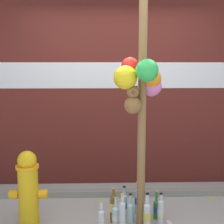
{
  "coord_description": "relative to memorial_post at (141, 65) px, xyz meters",
  "views": [
    {
      "loc": [
        -0.17,
        -2.92,
        1.72
      ],
      "look_at": [
        -0.08,
        0.25,
        1.23
      ],
      "focal_mm": 50.22,
      "sensor_mm": 36.0,
      "label": 1
    }
  ],
  "objects": [
    {
      "name": "building_wall",
      "position": [
        -0.21,
        1.31,
        -0.19
      ],
      "size": [
        10.0,
        0.21,
        3.05
      ],
      "color": "#561E19",
      "rests_on": "ground_plane"
    },
    {
      "name": "curb_strip",
      "position": [
        -0.21,
        0.76,
        -1.67
      ],
      "size": [
        8.0,
        0.12,
        0.08
      ],
      "primitive_type": "cube",
      "color": "gray",
      "rests_on": "ground_plane"
    },
    {
      "name": "memorial_post",
      "position": [
        0.0,
        0.0,
        0.0
      ],
      "size": [
        0.52,
        0.52,
        3.0
      ],
      "color": "olive",
      "rests_on": "ground_plane"
    },
    {
      "name": "fire_hydrant",
      "position": [
        -1.18,
        0.03,
        -1.3
      ],
      "size": [
        0.4,
        0.24,
        0.82
      ],
      "color": "gold",
      "rests_on": "ground_plane"
    },
    {
      "name": "bottle_0",
      "position": [
        0.04,
        0.14,
        -1.56
      ],
      "size": [
        0.07,
        0.07,
        0.37
      ],
      "color": "#B2DBEA",
      "rests_on": "ground_plane"
    },
    {
      "name": "bottle_1",
      "position": [
        -0.08,
        0.07,
        -1.59
      ],
      "size": [
        0.08,
        0.08,
        0.32
      ],
      "color": "#B2DBEA",
      "rests_on": "ground_plane"
    },
    {
      "name": "bottle_2",
      "position": [
        0.02,
        0.26,
        -1.55
      ],
      "size": [
        0.07,
        0.07,
        0.38
      ],
      "color": "#93CCE0",
      "rests_on": "ground_plane"
    },
    {
      "name": "bottle_3",
      "position": [
        0.08,
        -0.05,
        -1.57
      ],
      "size": [
        0.08,
        0.08,
        0.38
      ],
      "color": "silver",
      "rests_on": "ground_plane"
    },
    {
      "name": "bottle_4",
      "position": [
        -0.4,
        -0.09,
        -1.59
      ],
      "size": [
        0.07,
        0.07,
        0.32
      ],
      "color": "silver",
      "rests_on": "ground_plane"
    },
    {
      "name": "bottle_5",
      "position": [
        -0.27,
        0.07,
        -1.55
      ],
      "size": [
        0.08,
        0.08,
        0.4
      ],
      "color": "brown",
      "rests_on": "ground_plane"
    },
    {
      "name": "bottle_6",
      "position": [
        -0.14,
        0.24,
        -1.58
      ],
      "size": [
        0.07,
        0.07,
        0.34
      ],
      "color": "#B2DBEA",
      "rests_on": "ground_plane"
    },
    {
      "name": "bottle_7",
      "position": [
        0.24,
        0.03,
        -1.57
      ],
      "size": [
        0.07,
        0.07,
        0.34
      ],
      "color": "silver",
      "rests_on": "ground_plane"
    },
    {
      "name": "bottle_8",
      "position": [
        0.21,
        0.13,
        -1.59
      ],
      "size": [
        0.07,
        0.07,
        0.33
      ],
      "color": "#337038",
      "rests_on": "ground_plane"
    },
    {
      "name": "bottle_9",
      "position": [
        -0.25,
        -0.02,
        -1.6
      ],
      "size": [
        0.08,
        0.08,
        0.32
      ],
      "color": "#B2DBEA",
      "rests_on": "ground_plane"
    },
    {
      "name": "bottle_10",
      "position": [
        -0.18,
        -0.1,
        -1.54
      ],
      "size": [
        0.06,
        0.06,
        0.39
      ],
      "color": "silver",
      "rests_on": "ground_plane"
    },
    {
      "name": "litter_0",
      "position": [
        1.03,
        0.67,
        -1.71
      ],
      "size": [
        0.16,
        0.14,
        0.01
      ],
      "primitive_type": "cube",
      "rotation": [
        0.0,
        0.0,
        0.35
      ],
      "color": "tan",
      "rests_on": "ground_plane"
    },
    {
      "name": "litter_1",
      "position": [
        -1.35,
        0.32,
        -1.71
      ],
      "size": [
        0.11,
        0.11,
        0.01
      ],
      "primitive_type": "cube",
      "rotation": [
        0.0,
        0.0,
        1.95
      ],
      "color": "tan",
      "rests_on": "ground_plane"
    },
    {
      "name": "litter_2",
      "position": [
        0.34,
        0.04,
        -1.71
      ],
      "size": [
        0.07,
        0.1,
        0.01
      ],
      "primitive_type": "cube",
      "rotation": [
        0.0,
        0.0,
        1.8
      ],
      "color": "silver",
      "rests_on": "ground_plane"
    }
  ]
}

